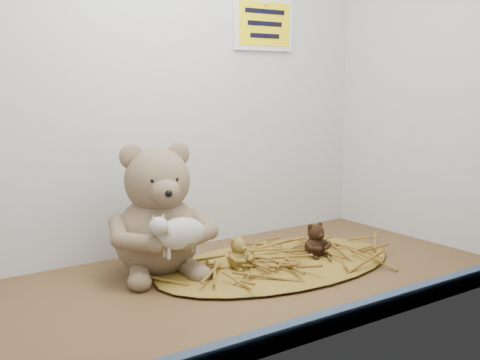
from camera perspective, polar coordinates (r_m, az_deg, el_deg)
alcove_shell at (r=124.19cm, az=-3.27°, el=11.38°), size 120.40×60.20×90.40cm
front_rail at (r=101.79cm, az=8.50°, el=-13.17°), size 119.28×2.20×3.60cm
straw_bed at (r=135.11cm, az=3.60°, el=-7.89°), size 59.23×34.39×1.15cm
main_teddy at (r=128.11cm, az=-7.88°, el=-2.72°), size 27.19×28.14×27.96cm
toy_lamb at (r=120.23cm, az=-5.66°, el=-5.07°), size 13.81×8.43×8.92cm
mini_teddy_tan at (r=129.48cm, az=-0.18°, el=-6.77°), size 6.55×6.80×6.97cm
mini_teddy_brown at (r=138.88cm, az=7.16°, el=-5.53°), size 6.71×7.04×7.84cm
wall_sign at (r=158.57cm, az=2.24°, el=14.58°), size 16.00×1.20×11.00cm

